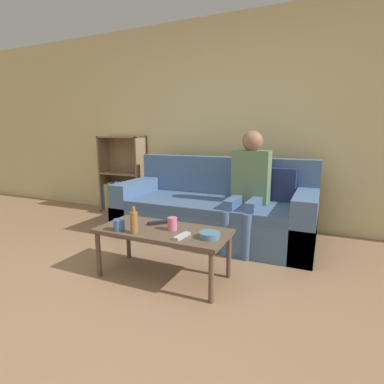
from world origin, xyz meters
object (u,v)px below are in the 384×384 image
Objects in this scene: couch at (215,211)px; bottle at (134,222)px; person_adult at (249,180)px; cup_near at (172,224)px; cup_far at (119,225)px; tv_remote_1 at (182,236)px; tv_remote_0 at (158,223)px; bookshelf at (123,185)px; coffee_table at (163,234)px; snack_bowl at (209,235)px.

couch is 1.33m from bottle.
person_adult is 11.56× the size of cup_near.
tv_remote_1 is at bearing 6.09° from cup_far.
tv_remote_1 is at bearing -99.49° from person_adult.
tv_remote_0 is at bearing 155.32° from tv_remote_1.
bookshelf is at bearing 180.00° from tv_remote_0.
bookshelf is at bearing 128.95° from bottle.
bottle is at bearing -132.43° from coffee_table.
couch is 21.06× the size of cup_near.
tv_remote_0 is at bearing -98.65° from couch.
bookshelf reaches higher than cup_near.
cup_near is at bearing 25.45° from cup_far.
coffee_table is 5.11× the size of bottle.
bottle is at bearing -162.78° from tv_remote_1.
person_adult is at bearing 87.38° from tv_remote_1.
couch reaches higher than tv_remote_1.
person_adult reaches higher than snack_bowl.
couch reaches higher than tv_remote_0.
cup_far is (-0.30, -0.17, 0.09)m from coffee_table.
tv_remote_0 is (-0.11, 0.11, 0.05)m from coffee_table.
bookshelf is at bearing 126.06° from cup_far.
couch is 13.80× the size of snack_bowl.
bookshelf reaches higher than tv_remote_0.
cup_far is at bearing -169.85° from snack_bowl.
bottle is at bearing -115.15° from person_adult.
tv_remote_0 is at bearing 164.54° from snack_bowl.
snack_bowl is (0.42, -0.04, 0.06)m from coffee_table.
coffee_table is 0.26m from tv_remote_1.
tv_remote_0 is at bearing 55.16° from cup_far.
cup_near is 0.49× the size of bottle.
couch reaches higher than cup_far.
tv_remote_1 is (0.23, -0.11, 0.05)m from coffee_table.
person_adult reaches higher than tv_remote_0.
bookshelf reaches higher than coffee_table.
person_adult is (0.45, 1.04, 0.33)m from coffee_table.
cup_far is 0.15m from bottle.
tv_remote_1 reaches higher than coffee_table.
couch is 1.25m from tv_remote_1.
cup_far is 0.58× the size of snack_bowl.
cup_near is (0.04, -1.11, 0.17)m from couch.
couch is at bearing 126.70° from tv_remote_0.
snack_bowl reaches higher than tv_remote_0.
bookshelf is at bearing 163.32° from couch.
snack_bowl is at bearing 29.89° from tv_remote_0.
cup_near is at bearing 171.05° from snack_bowl.
coffee_table is 0.27m from bottle.
tv_remote_0 is at bearing -119.60° from person_adult.
person_adult is at bearing -12.25° from couch.
snack_bowl is at bearing -90.20° from person_adult.
tv_remote_1 is (-0.22, -1.15, -0.27)m from person_adult.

